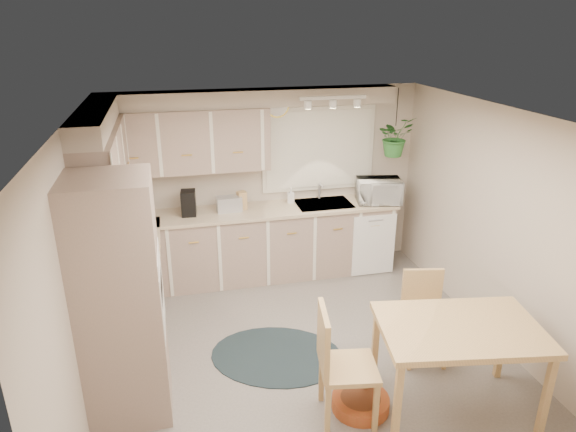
% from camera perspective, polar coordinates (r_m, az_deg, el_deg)
% --- Properties ---
extents(floor, '(4.20, 4.20, 0.00)m').
position_cam_1_polar(floor, '(5.38, 2.17, -15.13)').
color(floor, slate).
rests_on(floor, ground).
extents(ceiling, '(4.20, 4.20, 0.00)m').
position_cam_1_polar(ceiling, '(4.42, 2.60, 10.89)').
color(ceiling, white).
rests_on(ceiling, wall_back).
extents(wall_back, '(4.00, 0.04, 2.40)m').
position_cam_1_polar(wall_back, '(6.69, -2.46, 3.84)').
color(wall_back, '#B1A392').
rests_on(wall_back, floor).
extents(wall_front, '(4.00, 0.04, 2.40)m').
position_cam_1_polar(wall_front, '(3.11, 13.41, -19.13)').
color(wall_front, '#B1A392').
rests_on(wall_front, floor).
extents(wall_left, '(0.04, 4.20, 2.40)m').
position_cam_1_polar(wall_left, '(4.69, -21.98, -5.51)').
color(wall_left, '#B1A392').
rests_on(wall_left, floor).
extents(wall_right, '(0.04, 4.20, 2.40)m').
position_cam_1_polar(wall_right, '(5.62, 22.42, -1.22)').
color(wall_right, '#B1A392').
rests_on(wall_right, floor).
extents(base_cab_left, '(0.60, 1.85, 0.90)m').
position_cam_1_polar(base_cab_left, '(5.77, -16.90, -8.18)').
color(base_cab_left, gray).
rests_on(base_cab_left, floor).
extents(base_cab_back, '(3.60, 0.60, 0.90)m').
position_cam_1_polar(base_cab_back, '(6.65, -3.56, -3.22)').
color(base_cab_back, gray).
rests_on(base_cab_back, floor).
extents(counter_left, '(0.64, 1.89, 0.04)m').
position_cam_1_polar(counter_left, '(5.56, -17.30, -3.93)').
color(counter_left, '#BAAE87').
rests_on(counter_left, base_cab_left).
extents(counter_back, '(3.64, 0.64, 0.04)m').
position_cam_1_polar(counter_back, '(6.46, -3.64, 0.55)').
color(counter_back, '#BAAE87').
rests_on(counter_back, base_cab_back).
extents(oven_stack, '(0.65, 0.65, 2.10)m').
position_cam_1_polar(oven_stack, '(4.39, -18.11, -9.11)').
color(oven_stack, gray).
rests_on(oven_stack, floor).
extents(wall_oven_face, '(0.02, 0.56, 0.58)m').
position_cam_1_polar(wall_oven_face, '(4.36, -13.89, -8.81)').
color(wall_oven_face, silver).
rests_on(wall_oven_face, oven_stack).
extents(upper_cab_left, '(0.35, 2.00, 0.75)m').
position_cam_1_polar(upper_cab_left, '(5.39, -19.69, 5.28)').
color(upper_cab_left, gray).
rests_on(upper_cab_left, wall_left).
extents(upper_cab_back, '(2.00, 0.35, 0.75)m').
position_cam_1_polar(upper_cab_back, '(6.26, -11.36, 8.15)').
color(upper_cab_back, gray).
rests_on(upper_cab_back, wall_back).
extents(soffit_left, '(0.30, 2.00, 0.20)m').
position_cam_1_polar(soffit_left, '(5.30, -20.60, 10.20)').
color(soffit_left, '#B1A392').
rests_on(soffit_left, wall_left).
extents(soffit_back, '(3.60, 0.30, 0.20)m').
position_cam_1_polar(soffit_back, '(6.27, -4.19, 12.95)').
color(soffit_back, '#B1A392').
rests_on(soffit_back, wall_back).
extents(cooktop, '(0.52, 0.58, 0.02)m').
position_cam_1_polar(cooktop, '(5.03, -17.55, -6.37)').
color(cooktop, silver).
rests_on(cooktop, counter_left).
extents(range_hood, '(0.40, 0.60, 0.14)m').
position_cam_1_polar(range_hood, '(4.85, -18.36, -1.59)').
color(range_hood, silver).
rests_on(range_hood, upper_cab_left).
extents(window_blinds, '(1.40, 0.02, 1.00)m').
position_cam_1_polar(window_blinds, '(6.72, 3.45, 7.43)').
color(window_blinds, white).
rests_on(window_blinds, wall_back).
extents(window_frame, '(1.50, 0.02, 1.10)m').
position_cam_1_polar(window_frame, '(6.73, 3.43, 7.45)').
color(window_frame, beige).
rests_on(window_frame, wall_back).
extents(sink, '(0.70, 0.48, 0.10)m').
position_cam_1_polar(sink, '(6.67, 3.98, 1.04)').
color(sink, '#B0B3B9').
rests_on(sink, counter_back).
extents(dishwasher_front, '(0.58, 0.02, 0.83)m').
position_cam_1_polar(dishwasher_front, '(6.78, 9.51, -3.22)').
color(dishwasher_front, silver).
rests_on(dishwasher_front, base_cab_back).
extents(track_light_bar, '(0.80, 0.04, 0.04)m').
position_cam_1_polar(track_light_bar, '(6.10, 5.03, 12.97)').
color(track_light_bar, silver).
rests_on(track_light_bar, ceiling).
extents(wall_clock, '(0.30, 0.03, 0.30)m').
position_cam_1_polar(wall_clock, '(6.47, -1.22, 12.17)').
color(wall_clock, '#D9C24C').
rests_on(wall_clock, wall_back).
extents(dining_table, '(1.44, 1.08, 0.83)m').
position_cam_1_polar(dining_table, '(4.75, 18.04, -15.73)').
color(dining_table, tan).
rests_on(dining_table, floor).
extents(chair_left, '(0.55, 0.55, 1.03)m').
position_cam_1_polar(chair_left, '(4.43, 6.79, -16.09)').
color(chair_left, tan).
rests_on(chair_left, floor).
extents(chair_back, '(0.49, 0.49, 0.90)m').
position_cam_1_polar(chair_back, '(5.26, 15.01, -11.04)').
color(chair_back, tan).
rests_on(chair_back, floor).
extents(braided_rug, '(1.61, 1.41, 0.01)m').
position_cam_1_polar(braided_rug, '(5.36, -1.25, -15.24)').
color(braided_rug, black).
rests_on(braided_rug, floor).
extents(pet_bed, '(0.50, 0.50, 0.12)m').
position_cam_1_polar(pet_bed, '(4.79, 8.04, -19.84)').
color(pet_bed, '#9D351F').
rests_on(pet_bed, floor).
extents(microwave, '(0.61, 0.41, 0.38)m').
position_cam_1_polar(microwave, '(6.75, 10.07, 3.05)').
color(microwave, silver).
rests_on(microwave, counter_back).
extents(soap_bottle, '(0.13, 0.21, 0.09)m').
position_cam_1_polar(soap_bottle, '(6.68, 0.32, 1.88)').
color(soap_bottle, silver).
rests_on(soap_bottle, counter_back).
extents(hanging_plant, '(0.56, 0.59, 0.39)m').
position_cam_1_polar(hanging_plant, '(6.66, 11.77, 8.17)').
color(hanging_plant, '#296729').
rests_on(hanging_plant, ceiling).
extents(coffee_maker, '(0.19, 0.23, 0.31)m').
position_cam_1_polar(coffee_maker, '(6.34, -10.99, 1.44)').
color(coffee_maker, black).
rests_on(coffee_maker, counter_back).
extents(toaster, '(0.31, 0.19, 0.19)m').
position_cam_1_polar(toaster, '(6.41, -6.56, 1.35)').
color(toaster, '#B0B3B9').
rests_on(toaster, counter_back).
extents(knife_block, '(0.13, 0.13, 0.23)m').
position_cam_1_polar(knife_block, '(6.45, -5.16, 1.74)').
color(knife_block, tan).
rests_on(knife_block, counter_back).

